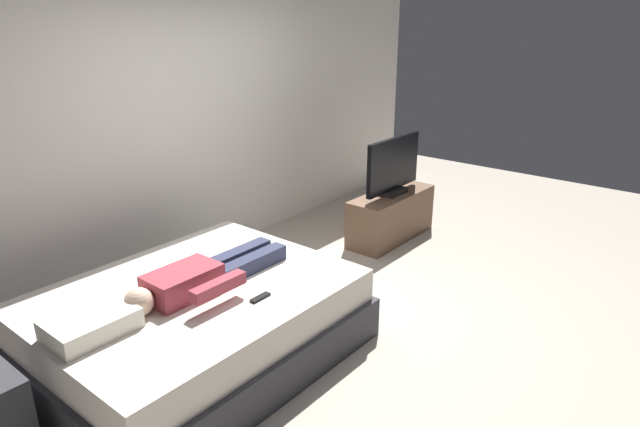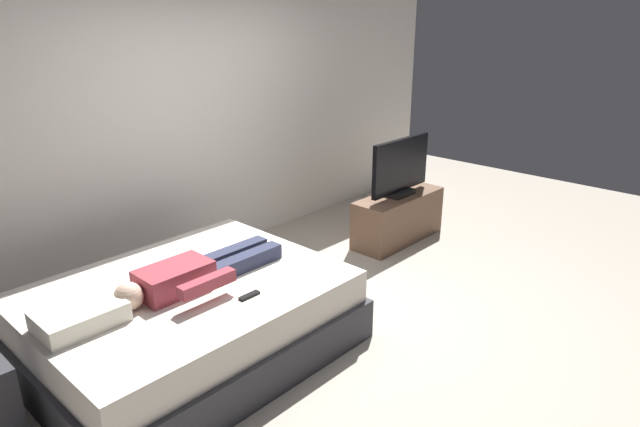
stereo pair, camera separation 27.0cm
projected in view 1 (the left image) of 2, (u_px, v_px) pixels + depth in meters
ground_plane at (348, 317)px, 4.40m from camera, size 10.00×10.00×0.00m
back_wall at (215, 109)px, 5.36m from camera, size 6.40×0.10×2.80m
bed at (196, 324)px, 3.81m from camera, size 2.08×1.64×0.54m
pillow at (91, 324)px, 3.17m from camera, size 0.48×0.34×0.12m
person at (200, 278)px, 3.68m from camera, size 1.26×0.46×0.18m
remote at (260, 297)px, 3.57m from camera, size 0.15×0.04×0.02m
tv_stand at (391, 216)px, 5.86m from camera, size 1.10×0.40×0.50m
tv at (393, 167)px, 5.67m from camera, size 0.88×0.20×0.59m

